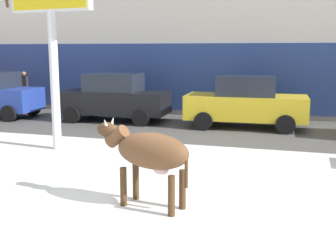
% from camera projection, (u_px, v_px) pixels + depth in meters
% --- Properties ---
extents(ground_plane, '(120.00, 120.00, 0.00)m').
position_uv_depth(ground_plane, '(114.00, 208.00, 7.55)').
color(ground_plane, white).
extents(road_strip, '(60.00, 5.60, 0.01)m').
position_uv_depth(road_strip, '(208.00, 128.00, 15.24)').
color(road_strip, '#514F4C').
rests_on(road_strip, ground).
extents(cow_brown, '(1.94, 0.90, 1.54)m').
position_uv_depth(cow_brown, '(149.00, 152.00, 7.45)').
color(cow_brown, brown).
rests_on(cow_brown, ground).
extents(car_black_sedan, '(4.27, 2.13, 1.84)m').
position_uv_depth(car_black_sedan, '(114.00, 98.00, 16.59)').
color(car_black_sedan, black).
rests_on(car_black_sedan, ground).
extents(car_yellow_sedan, '(4.27, 2.13, 1.84)m').
position_uv_depth(car_yellow_sedan, '(246.00, 102.00, 15.14)').
color(car_yellow_sedan, gold).
rests_on(car_yellow_sedan, ground).
extents(pedestrian_by_cars, '(0.36, 0.24, 1.73)m').
position_uv_depth(pedestrian_by_cars, '(25.00, 90.00, 20.24)').
color(pedestrian_by_cars, '#282833').
rests_on(pedestrian_by_cars, ground).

